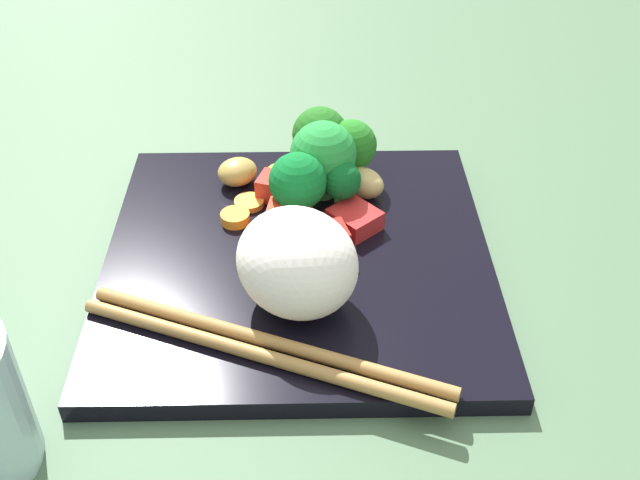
{
  "coord_description": "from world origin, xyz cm",
  "views": [
    {
      "loc": [
        -40.1,
        -0.74,
        34.05
      ],
      "look_at": [
        -1.17,
        -1.46,
        3.34
      ],
      "focal_mm": 42.56,
      "sensor_mm": 36.0,
      "label": 1
    }
  ],
  "objects_px": {
    "square_plate": "(298,260)",
    "broccoli_floret_2": "(341,182)",
    "chopstick_pair": "(263,347)",
    "carrot_slice_1": "(235,218)",
    "rice_mound": "(291,263)"
  },
  "relations": [
    {
      "from": "square_plate",
      "to": "broccoli_floret_2",
      "type": "relative_size",
      "value": 6.12
    },
    {
      "from": "broccoli_floret_2",
      "to": "chopstick_pair",
      "type": "distance_m",
      "value": 0.15
    },
    {
      "from": "broccoli_floret_2",
      "to": "rice_mound",
      "type": "bearing_deg",
      "value": 160.71
    },
    {
      "from": "broccoli_floret_2",
      "to": "chopstick_pair",
      "type": "bearing_deg",
      "value": 159.94
    },
    {
      "from": "square_plate",
      "to": "broccoli_floret_2",
      "type": "distance_m",
      "value": 0.07
    },
    {
      "from": "square_plate",
      "to": "broccoli_floret_2",
      "type": "xyz_separation_m",
      "value": [
        0.05,
        -0.03,
        0.03
      ]
    },
    {
      "from": "square_plate",
      "to": "chopstick_pair",
      "type": "height_order",
      "value": "chopstick_pair"
    },
    {
      "from": "square_plate",
      "to": "chopstick_pair",
      "type": "xyz_separation_m",
      "value": [
        -0.09,
        0.02,
        0.01
      ]
    },
    {
      "from": "broccoli_floret_2",
      "to": "chopstick_pair",
      "type": "relative_size",
      "value": 0.19
    },
    {
      "from": "carrot_slice_1",
      "to": "square_plate",
      "type": "bearing_deg",
      "value": -128.5
    },
    {
      "from": "carrot_slice_1",
      "to": "chopstick_pair",
      "type": "xyz_separation_m",
      "value": [
        -0.13,
        -0.02,
        0.0
      ]
    },
    {
      "from": "chopstick_pair",
      "to": "carrot_slice_1",
      "type": "bearing_deg",
      "value": 123.0
    },
    {
      "from": "square_plate",
      "to": "broccoli_floret_2",
      "type": "bearing_deg",
      "value": -32.85
    },
    {
      "from": "rice_mound",
      "to": "broccoli_floret_2",
      "type": "xyz_separation_m",
      "value": [
        0.1,
        -0.03,
        -0.01
      ]
    },
    {
      "from": "carrot_slice_1",
      "to": "chopstick_pair",
      "type": "height_order",
      "value": "same"
    }
  ]
}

